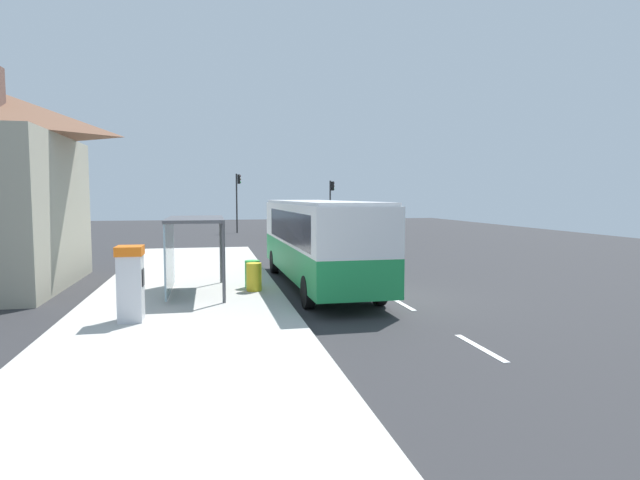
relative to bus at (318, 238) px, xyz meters
name	(u,v)px	position (x,y,z in m)	size (l,w,h in m)	color
ground_plane	(308,254)	(1.71, 11.38, -1.86)	(56.00, 92.00, 0.04)	#2D2D30
sidewalk_platform	(189,292)	(-4.69, -0.62, -1.75)	(6.20, 30.00, 0.18)	beige
lane_stripe_seg_0	(480,348)	(1.96, -8.62, -1.84)	(0.16, 2.20, 0.01)	silver
lane_stripe_seg_1	(401,303)	(1.96, -3.62, -1.84)	(0.16, 2.20, 0.01)	silver
lane_stripe_seg_2	(358,279)	(1.96, 1.38, -1.84)	(0.16, 2.20, 0.01)	silver
lane_stripe_seg_3	(331,264)	(1.96, 6.38, -1.84)	(0.16, 2.20, 0.01)	silver
lane_stripe_seg_4	(312,253)	(1.96, 11.38, -1.84)	(0.16, 2.20, 0.01)	silver
lane_stripe_seg_5	(298,245)	(1.96, 16.38, -1.84)	(0.16, 2.20, 0.01)	silver
lane_stripe_seg_6	(287,240)	(1.96, 21.38, -1.84)	(0.16, 2.20, 0.01)	silver
lane_stripe_seg_7	(279,235)	(1.96, 26.38, -1.84)	(0.16, 2.20, 0.01)	silver
bus	(318,238)	(0.00, 0.00, 0.00)	(2.66, 11.04, 3.21)	#1E8C47
white_van	(310,222)	(3.91, 22.31, -0.50)	(2.09, 5.23, 2.30)	black
sedan_near	(288,221)	(4.01, 35.41, -1.05)	(1.99, 4.47, 1.52)	#B7B7BC
sedan_far	(304,226)	(4.02, 25.67, -1.05)	(2.02, 4.48, 1.52)	black
ticket_machine	(131,283)	(-5.94, -5.10, -0.67)	(0.66, 0.76, 1.94)	silver
recycling_bin_yellow	(254,277)	(-2.49, -1.39, -1.19)	(0.52, 0.52, 0.95)	yellow
recycling_bin_green	(252,274)	(-2.49, -0.69, -1.19)	(0.52, 0.52, 0.95)	green
traffic_light_near_side	(331,198)	(7.21, 29.03, 1.37)	(0.49, 0.28, 4.81)	#2D2D2D
traffic_light_far_side	(238,194)	(-1.39, 29.83, 1.73)	(0.49, 0.28, 5.42)	#2D2D2D
bus_shelter	(186,235)	(-4.70, -1.34, 0.25)	(1.80, 4.00, 2.50)	#4C4C51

